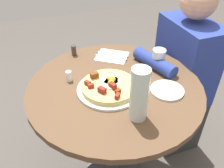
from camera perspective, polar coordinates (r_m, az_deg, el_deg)
name	(u,v)px	position (r m, az deg, el deg)	size (l,w,h in m)	color
dining_table	(115,112)	(1.23, 0.65, -6.84)	(0.83, 0.83, 0.75)	brown
person_seated	(180,84)	(1.58, 16.25, -0.09)	(0.41, 0.48, 1.14)	#2D2D33
pizza_plate	(109,89)	(1.08, -0.74, -1.23)	(0.29, 0.29, 0.01)	silver
breakfast_pizza	(109,85)	(1.07, -0.78, -0.36)	(0.25, 0.25, 0.05)	tan
bread_plate	(167,90)	(1.10, 13.24, -1.49)	(0.15, 0.15, 0.01)	silver
napkin	(112,56)	(1.33, -0.01, 6.76)	(0.17, 0.14, 0.00)	white
fork	(111,57)	(1.32, -0.22, 6.55)	(0.18, 0.01, 0.01)	silver
knife	(113,54)	(1.35, 0.21, 7.30)	(0.18, 0.01, 0.01)	silver
water_glass	(158,59)	(1.24, 11.20, 6.09)	(0.07, 0.07, 0.10)	silver
water_bottle	(139,95)	(0.88, 6.61, -2.61)	(0.07, 0.07, 0.23)	silver
salt_shaker	(69,76)	(1.15, -10.44, 1.91)	(0.03, 0.03, 0.05)	white
pepper_shaker	(74,50)	(1.35, -9.27, 8.09)	(0.03, 0.03, 0.06)	#3F3833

